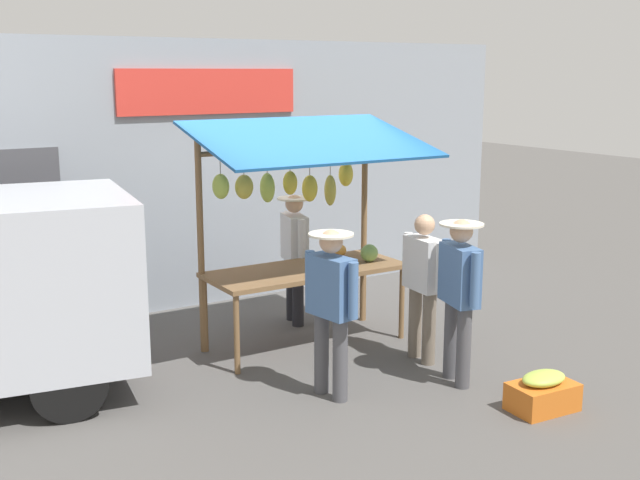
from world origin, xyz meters
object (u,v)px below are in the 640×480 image
(shopper_with_shopping_bag, at_px, (331,300))
(shopper_in_grey_tee, at_px, (459,288))
(shopper_with_ponytail, at_px, (423,278))
(produce_crate_near, at_px, (543,393))
(vendor_with_sunhat, at_px, (295,249))
(market_stall, at_px, (305,206))

(shopper_with_shopping_bag, height_order, shopper_in_grey_tee, shopper_in_grey_tee)
(shopper_with_shopping_bag, relative_size, shopper_with_ponytail, 1.02)
(shopper_with_shopping_bag, bearing_deg, produce_crate_near, -139.78)
(shopper_with_shopping_bag, xyz_separation_m, shopper_in_grey_tee, (-1.23, 0.36, 0.02))
(vendor_with_sunhat, bearing_deg, market_stall, -6.92)
(market_stall, xyz_separation_m, shopper_in_grey_tee, (-0.65, 1.79, -0.60))
(produce_crate_near, bearing_deg, shopper_with_ponytail, -85.69)
(vendor_with_sunhat, xyz_separation_m, shopper_with_shopping_bag, (0.85, 2.12, 0.02))
(market_stall, distance_m, produce_crate_near, 3.16)
(market_stall, bearing_deg, shopper_with_shopping_bag, 67.84)
(shopper_in_grey_tee, xyz_separation_m, produce_crate_near, (-0.22, 0.91, -0.80))
(market_stall, xyz_separation_m, produce_crate_near, (-0.87, 2.70, -1.39))
(vendor_with_sunhat, xyz_separation_m, produce_crate_near, (-0.61, 3.39, -0.76))
(produce_crate_near, bearing_deg, shopper_with_shopping_bag, -41.15)
(vendor_with_sunhat, height_order, produce_crate_near, vendor_with_sunhat)
(shopper_with_shopping_bag, xyz_separation_m, shopper_with_ponytail, (-1.34, -0.31, -0.04))
(produce_crate_near, bearing_deg, market_stall, -72.07)
(shopper_in_grey_tee, bearing_deg, shopper_with_ponytail, 5.89)
(market_stall, relative_size, vendor_with_sunhat, 1.59)
(shopper_with_ponytail, bearing_deg, shopper_with_shopping_bag, 107.92)
(shopper_with_shopping_bag, height_order, produce_crate_near, shopper_with_shopping_bag)
(vendor_with_sunhat, height_order, shopper_with_shopping_bag, shopper_with_shopping_bag)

